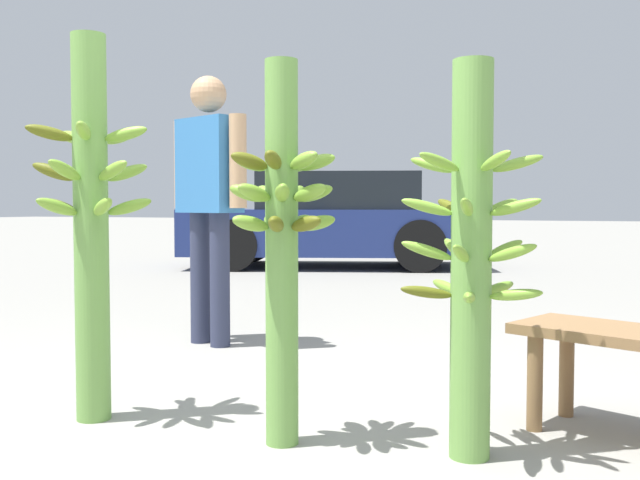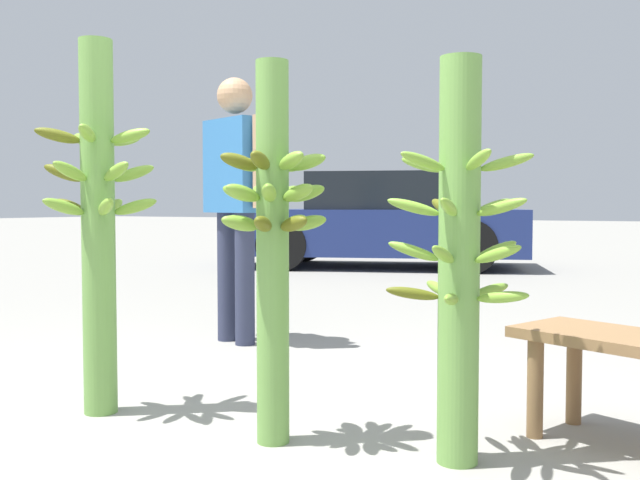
{
  "view_description": "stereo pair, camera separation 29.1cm",
  "coord_description": "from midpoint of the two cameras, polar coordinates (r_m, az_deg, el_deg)",
  "views": [
    {
      "loc": [
        1.17,
        -1.97,
        0.87
      ],
      "look_at": [
        0.06,
        0.72,
        0.73
      ],
      "focal_mm": 40.0,
      "sensor_mm": 36.0,
      "label": 1
    },
    {
      "loc": [
        1.44,
        -1.84,
        0.87
      ],
      "look_at": [
        0.06,
        0.72,
        0.73
      ],
      "focal_mm": 40.0,
      "sensor_mm": 36.0,
      "label": 2
    }
  ],
  "objects": [
    {
      "name": "parked_car",
      "position": [
        10.07,
        5.83,
        1.51
      ],
      "size": [
        4.32,
        2.98,
        1.32
      ],
      "rotation": [
        0.0,
        0.0,
        1.9
      ],
      "color": "navy",
      "rests_on": "ground_plane"
    },
    {
      "name": "banana_stalk_right",
      "position": [
        2.45,
        14.43,
        -1.32
      ],
      "size": [
        0.49,
        0.49,
        1.36
      ],
      "color": "#6B9E47",
      "rests_on": "ground_plane"
    },
    {
      "name": "banana_stalk_left",
      "position": [
        3.05,
        -14.76,
        1.7
      ],
      "size": [
        0.49,
        0.49,
        1.55
      ],
      "color": "#6B9E47",
      "rests_on": "ground_plane"
    },
    {
      "name": "vendor_person",
      "position": [
        4.49,
        -4.97,
        4.31
      ],
      "size": [
        0.65,
        0.34,
        1.67
      ],
      "rotation": [
        0.0,
        0.0,
        -0.35
      ],
      "color": "#2D334C",
      "rests_on": "ground_plane"
    },
    {
      "name": "banana_stalk_center",
      "position": [
        2.57,
        -0.59,
        0.24
      ],
      "size": [
        0.4,
        0.4,
        1.39
      ],
      "color": "#6B9E47",
      "rests_on": "ground_plane"
    },
    {
      "name": "ground_plane",
      "position": [
        2.47,
        -6.03,
        -17.87
      ],
      "size": [
        80.0,
        80.0,
        0.0
      ],
      "primitive_type": "plane",
      "color": "gray"
    }
  ]
}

